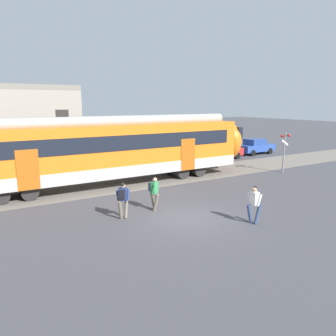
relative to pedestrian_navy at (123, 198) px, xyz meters
name	(u,v)px	position (x,y,z in m)	size (l,w,h in m)	color
ground_plane	(186,217)	(2.53, -1.30, -0.99)	(160.00, 160.00, 0.00)	#424247
pedestrian_navy	(123,198)	(0.00, 0.00, 0.00)	(0.67, 0.52, 1.67)	#6B6051
pedestrian_green	(154,190)	(1.76, 0.34, 0.00)	(0.51, 0.71, 1.67)	#6B6051
pedestrian_white	(254,202)	(4.55, -3.45, -0.03)	(0.63, 0.56, 1.67)	navy
parked_car_red	(221,151)	(14.24, 10.09, -0.21)	(4.02, 1.80, 1.54)	#B22323
parked_car_blue	(256,146)	(19.18, 10.61, -0.21)	(4.05, 1.85, 1.54)	#284799
crossing_signal	(285,146)	(14.20, 3.02, 1.02)	(0.96, 0.21, 3.00)	gray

